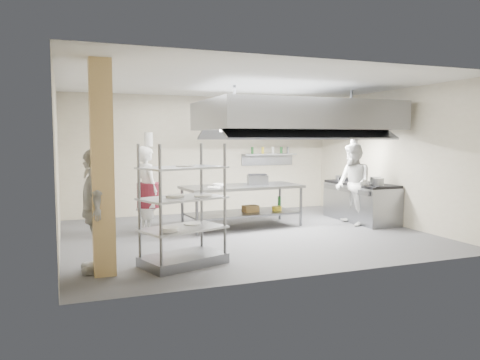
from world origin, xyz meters
name	(u,v)px	position (x,y,z in m)	size (l,w,h in m)	color
floor	(246,234)	(0.00, 0.00, 0.00)	(7.00, 7.00, 0.00)	#3B3B3E
ceiling	(246,83)	(0.00, 0.00, 3.00)	(7.00, 7.00, 0.00)	silver
wall_back	(203,155)	(0.00, 3.00, 1.50)	(7.00, 7.00, 0.00)	tan
wall_left	(57,163)	(-3.50, 0.00, 1.50)	(6.00, 6.00, 0.00)	tan
wall_right	(391,157)	(3.50, 0.00, 1.50)	(6.00, 6.00, 0.00)	tan
column	(102,169)	(-2.90, -1.90, 1.50)	(0.30, 0.30, 3.00)	tan
exhaust_hood	(296,116)	(1.30, 0.40, 2.40)	(4.00, 2.50, 0.60)	gray
hood_strip_a	(257,131)	(0.40, 0.40, 2.08)	(1.60, 0.12, 0.04)	white
hood_strip_b	(332,131)	(2.20, 0.40, 2.08)	(1.60, 0.12, 0.04)	white
wall_shelf	(270,154)	(1.80, 2.84, 1.50)	(1.50, 0.28, 0.04)	gray
island	(242,206)	(0.21, 0.77, 0.46)	(2.58, 1.08, 0.91)	gray
island_worktop	(242,187)	(0.21, 0.77, 0.88)	(2.58, 1.08, 0.06)	gray
island_undershelf	(242,213)	(0.21, 0.77, 0.30)	(2.38, 0.97, 0.04)	slate
pass_rack	(183,205)	(-1.74, -1.80, 0.92)	(1.23, 0.72, 1.84)	slate
cooking_range	(361,203)	(3.08, 0.50, 0.42)	(0.80, 2.00, 0.84)	gray
range_top	(361,184)	(3.08, 0.50, 0.87)	(0.78, 1.96, 0.06)	black
chef_head	(147,190)	(-1.83, 0.82, 0.89)	(0.65, 0.42, 1.77)	silver
chef_line	(353,184)	(2.60, 0.12, 0.91)	(0.88, 0.69, 1.82)	silver
chef_plating	(95,210)	(-3.00, -1.68, 0.89)	(1.04, 0.43, 1.78)	silver
griddle	(257,180)	(0.58, 0.79, 1.02)	(0.43, 0.34, 0.21)	slate
wicker_basket	(251,209)	(0.40, 0.76, 0.39)	(0.33, 0.23, 0.14)	olive
stockpot	(375,181)	(3.11, 0.02, 0.98)	(0.24, 0.24, 0.17)	slate
plate_stack	(183,227)	(-1.74, -1.80, 0.59)	(0.28, 0.28, 0.05)	white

